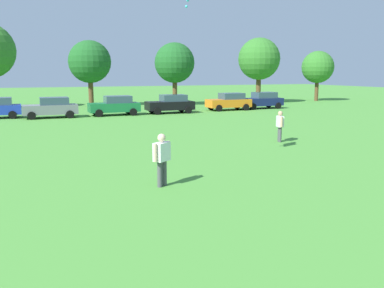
{
  "coord_description": "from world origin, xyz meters",
  "views": [
    {
      "loc": [
        -2.72,
        0.95,
        3.72
      ],
      "look_at": [
        1.13,
        10.44,
        1.94
      ],
      "focal_mm": 38.98,
      "sensor_mm": 36.0,
      "label": 1
    }
  ],
  "objects_px": {
    "parked_car_gray_2": "(51,107)",
    "parked_car_green_3": "(115,105)",
    "tree_center_right": "(175,63)",
    "adult_bystander": "(162,155)",
    "parked_car_black_4": "(171,104)",
    "tree_center_left": "(90,62)",
    "tree_far_right": "(318,67)",
    "parked_car_orange_5": "(229,101)",
    "bystander_near_trees": "(280,124)",
    "tree_right": "(259,59)",
    "parked_car_navy_6": "(262,100)"
  },
  "relations": [
    {
      "from": "tree_far_right",
      "to": "bystander_near_trees",
      "type": "bearing_deg",
      "value": -131.66
    },
    {
      "from": "parked_car_green_3",
      "to": "parked_car_black_4",
      "type": "bearing_deg",
      "value": 179.57
    },
    {
      "from": "parked_car_gray_2",
      "to": "tree_far_right",
      "type": "bearing_deg",
      "value": -165.66
    },
    {
      "from": "bystander_near_trees",
      "to": "parked_car_navy_6",
      "type": "distance_m",
      "value": 20.89
    },
    {
      "from": "parked_car_green_3",
      "to": "parked_car_black_4",
      "type": "height_order",
      "value": "same"
    },
    {
      "from": "parked_car_black_4",
      "to": "tree_center_left",
      "type": "xyz_separation_m",
      "value": [
        -5.56,
        10.31,
        3.92
      ]
    },
    {
      "from": "parked_car_gray_2",
      "to": "parked_car_navy_6",
      "type": "relative_size",
      "value": 1.0
    },
    {
      "from": "parked_car_black_4",
      "to": "tree_far_right",
      "type": "height_order",
      "value": "tree_far_right"
    },
    {
      "from": "parked_car_green_3",
      "to": "parked_car_navy_6",
      "type": "distance_m",
      "value": 15.45
    },
    {
      "from": "parked_car_orange_5",
      "to": "adult_bystander",
      "type": "bearing_deg",
      "value": 58.38
    },
    {
      "from": "parked_car_green_3",
      "to": "parked_car_black_4",
      "type": "distance_m",
      "value": 5.09
    },
    {
      "from": "parked_car_gray_2",
      "to": "tree_center_right",
      "type": "bearing_deg",
      "value": -148.08
    },
    {
      "from": "parked_car_gray_2",
      "to": "parked_car_green_3",
      "type": "bearing_deg",
      "value": -179.23
    },
    {
      "from": "bystander_near_trees",
      "to": "tree_far_right",
      "type": "bearing_deg",
      "value": 158.24
    },
    {
      "from": "adult_bystander",
      "to": "parked_car_orange_5",
      "type": "xyz_separation_m",
      "value": [
        14.75,
        23.96,
        -0.18
      ]
    },
    {
      "from": "parked_car_navy_6",
      "to": "tree_center_right",
      "type": "bearing_deg",
      "value": -47.83
    },
    {
      "from": "parked_car_green_3",
      "to": "parked_car_orange_5",
      "type": "xyz_separation_m",
      "value": [
        11.44,
        0.67,
        0.0
      ]
    },
    {
      "from": "tree_center_right",
      "to": "adult_bystander",
      "type": "bearing_deg",
      "value": -110.51
    },
    {
      "from": "bystander_near_trees",
      "to": "parked_car_navy_6",
      "type": "xyz_separation_m",
      "value": [
        10.11,
        18.28,
        -0.13
      ]
    },
    {
      "from": "tree_center_right",
      "to": "parked_car_orange_5",
      "type": "bearing_deg",
      "value": -70.24
    },
    {
      "from": "adult_bystander",
      "to": "tree_far_right",
      "type": "height_order",
      "value": "tree_far_right"
    },
    {
      "from": "parked_car_black_4",
      "to": "tree_far_right",
      "type": "bearing_deg",
      "value": -159.75
    },
    {
      "from": "adult_bystander",
      "to": "parked_car_black_4",
      "type": "relative_size",
      "value": 0.41
    },
    {
      "from": "bystander_near_trees",
      "to": "parked_car_green_3",
      "type": "distance_m",
      "value": 18.02
    },
    {
      "from": "parked_car_black_4",
      "to": "tree_far_right",
      "type": "distance_m",
      "value": 24.84
    },
    {
      "from": "adult_bystander",
      "to": "bystander_near_trees",
      "type": "xyz_separation_m",
      "value": [
        8.62,
        6.06,
        -0.05
      ]
    },
    {
      "from": "tree_center_left",
      "to": "parked_car_green_3",
      "type": "bearing_deg",
      "value": -87.42
    },
    {
      "from": "parked_car_orange_5",
      "to": "parked_car_navy_6",
      "type": "xyz_separation_m",
      "value": [
        3.97,
        0.38,
        0.0
      ]
    },
    {
      "from": "adult_bystander",
      "to": "bystander_near_trees",
      "type": "distance_m",
      "value": 10.54
    },
    {
      "from": "parked_car_green_3",
      "to": "tree_center_left",
      "type": "height_order",
      "value": "tree_center_left"
    },
    {
      "from": "bystander_near_trees",
      "to": "tree_right",
      "type": "distance_m",
      "value": 29.04
    },
    {
      "from": "bystander_near_trees",
      "to": "parked_car_green_3",
      "type": "xyz_separation_m",
      "value": [
        -5.31,
        17.22,
        -0.13
      ]
    },
    {
      "from": "tree_far_right",
      "to": "parked_car_navy_6",
      "type": "bearing_deg",
      "value": -149.81
    },
    {
      "from": "parked_car_orange_5",
      "to": "tree_far_right",
      "type": "bearing_deg",
      "value": -154.99
    },
    {
      "from": "adult_bystander",
      "to": "parked_car_black_4",
      "type": "height_order",
      "value": "adult_bystander"
    },
    {
      "from": "tree_center_left",
      "to": "parked_car_black_4",
      "type": "bearing_deg",
      "value": -61.68
    },
    {
      "from": "adult_bystander",
      "to": "parked_car_green_3",
      "type": "xyz_separation_m",
      "value": [
        3.31,
        23.29,
        -0.18
      ]
    },
    {
      "from": "adult_bystander",
      "to": "parked_car_black_4",
      "type": "bearing_deg",
      "value": -145.53
    },
    {
      "from": "parked_car_green_3",
      "to": "parked_car_navy_6",
      "type": "bearing_deg",
      "value": -176.08
    },
    {
      "from": "parked_car_black_4",
      "to": "tree_center_right",
      "type": "relative_size",
      "value": 0.62
    },
    {
      "from": "parked_car_navy_6",
      "to": "tree_center_right",
      "type": "height_order",
      "value": "tree_center_right"
    },
    {
      "from": "parked_car_gray_2",
      "to": "tree_center_left",
      "type": "relative_size",
      "value": 0.61
    },
    {
      "from": "adult_bystander",
      "to": "parked_car_orange_5",
      "type": "distance_m",
      "value": 28.14
    },
    {
      "from": "parked_car_green_3",
      "to": "tree_right",
      "type": "distance_m",
      "value": 21.16
    },
    {
      "from": "parked_car_gray_2",
      "to": "tree_right",
      "type": "xyz_separation_m",
      "value": [
        24.38,
        8.05,
        4.38
      ]
    },
    {
      "from": "parked_car_black_4",
      "to": "tree_right",
      "type": "relative_size",
      "value": 0.55
    },
    {
      "from": "bystander_near_trees",
      "to": "tree_right",
      "type": "height_order",
      "value": "tree_right"
    },
    {
      "from": "adult_bystander",
      "to": "parked_car_navy_6",
      "type": "relative_size",
      "value": 0.41
    },
    {
      "from": "tree_center_right",
      "to": "tree_far_right",
      "type": "bearing_deg",
      "value": -0.28
    },
    {
      "from": "adult_bystander",
      "to": "parked_car_navy_6",
      "type": "height_order",
      "value": "adult_bystander"
    }
  ]
}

